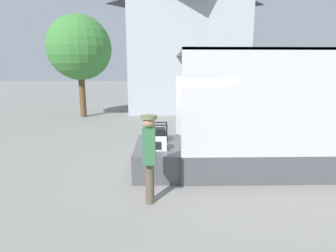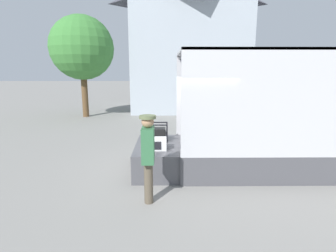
{
  "view_description": "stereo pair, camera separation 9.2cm",
  "coord_description": "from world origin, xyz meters",
  "px_view_note": "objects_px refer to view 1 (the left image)",
  "views": [
    {
      "loc": [
        -0.44,
        -6.89,
        2.61
      ],
      "look_at": [
        -0.28,
        -0.2,
        1.25
      ],
      "focal_mm": 28.0,
      "sensor_mm": 36.0,
      "label": 1
    },
    {
      "loc": [
        -0.34,
        -6.89,
        2.61
      ],
      "look_at": [
        -0.28,
        -0.2,
        1.25
      ],
      "focal_mm": 28.0,
      "sensor_mm": 36.0,
      "label": 2
    }
  ],
  "objects_px": {
    "worker_person": "(149,150)",
    "portable_generator": "(157,134)",
    "microwave": "(157,144)",
    "street_tree": "(79,48)"
  },
  "relations": [
    {
      "from": "microwave",
      "to": "street_tree",
      "type": "height_order",
      "value": "street_tree"
    },
    {
      "from": "microwave",
      "to": "street_tree",
      "type": "xyz_separation_m",
      "value": [
        -4.62,
        9.38,
        3.16
      ]
    },
    {
      "from": "portable_generator",
      "to": "worker_person",
      "type": "height_order",
      "value": "worker_person"
    },
    {
      "from": "microwave",
      "to": "worker_person",
      "type": "xyz_separation_m",
      "value": [
        -0.14,
        -1.45,
        0.27
      ]
    },
    {
      "from": "worker_person",
      "to": "portable_generator",
      "type": "bearing_deg",
      "value": 86.96
    },
    {
      "from": "microwave",
      "to": "street_tree",
      "type": "distance_m",
      "value": 10.92
    },
    {
      "from": "microwave",
      "to": "worker_person",
      "type": "distance_m",
      "value": 1.48
    },
    {
      "from": "portable_generator",
      "to": "microwave",
      "type": "bearing_deg",
      "value": -89.08
    },
    {
      "from": "microwave",
      "to": "portable_generator",
      "type": "distance_m",
      "value": 0.86
    },
    {
      "from": "portable_generator",
      "to": "worker_person",
      "type": "relative_size",
      "value": 0.33
    }
  ]
}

